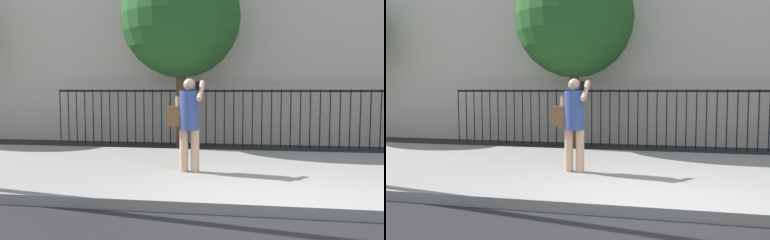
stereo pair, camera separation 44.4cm
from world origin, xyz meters
The scene contains 5 objects.
ground_plane centered at (0.00, 0.00, 0.00)m, with size 60.00×60.00×0.00m, color black.
sidewalk centered at (0.00, 2.20, 0.07)m, with size 28.00×4.40×0.15m, color gray.
iron_fence centered at (0.00, 5.90, 1.02)m, with size 12.03×0.04×1.60m.
pedestrian_on_phone centered at (-1.51, 1.83, 1.09)m, with size 0.65×0.48×1.63m.
street_tree_mid centered at (-2.24, 5.16, 3.42)m, with size 3.07×3.07×4.97m.
Camera 2 is at (0.00, -4.68, 1.58)m, focal length 36.07 mm.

